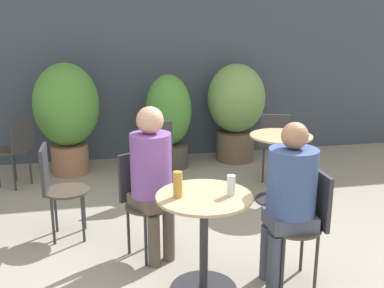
{
  "coord_description": "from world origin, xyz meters",
  "views": [
    {
      "loc": [
        -0.73,
        -2.65,
        1.84
      ],
      "look_at": [
        -0.08,
        0.49,
        0.97
      ],
      "focal_mm": 42.0,
      "sensor_mm": 36.0,
      "label": 1
    }
  ],
  "objects_px": {
    "cafe_table_near": "(204,227)",
    "bistro_chair_0": "(307,216)",
    "bistro_chair_2": "(17,144)",
    "bistro_chair_3": "(157,150)",
    "bistro_chair_1": "(143,194)",
    "beer_glass_0": "(231,185)",
    "potted_plant_0": "(67,111)",
    "bistro_chair_4": "(275,141)",
    "bistro_chair_5": "(56,183)",
    "seated_person_1": "(152,171)",
    "seated_person_0": "(289,191)",
    "beer_glass_1": "(178,184)",
    "potted_plant_1": "(169,119)",
    "cafe_table_far": "(280,157)",
    "potted_plant_2": "(236,106)"
  },
  "relations": [
    {
      "from": "cafe_table_near",
      "to": "seated_person_1",
      "type": "xyz_separation_m",
      "value": [
        -0.29,
        0.53,
        0.25
      ]
    },
    {
      "from": "seated_person_1",
      "to": "potted_plant_1",
      "type": "bearing_deg",
      "value": 49.83
    },
    {
      "from": "cafe_table_far",
      "to": "bistro_chair_1",
      "type": "bearing_deg",
      "value": -151.85
    },
    {
      "from": "bistro_chair_0",
      "to": "seated_person_1",
      "type": "bearing_deg",
      "value": -116.63
    },
    {
      "from": "beer_glass_1",
      "to": "cafe_table_near",
      "type": "bearing_deg",
      "value": -1.66
    },
    {
      "from": "cafe_table_near",
      "to": "beer_glass_1",
      "type": "relative_size",
      "value": 4.08
    },
    {
      "from": "potted_plant_0",
      "to": "bistro_chair_4",
      "type": "bearing_deg",
      "value": -19.61
    },
    {
      "from": "bistro_chair_4",
      "to": "bistro_chair_5",
      "type": "relative_size",
      "value": 1.0
    },
    {
      "from": "cafe_table_near",
      "to": "seated_person_0",
      "type": "distance_m",
      "value": 0.64
    },
    {
      "from": "bistro_chair_4",
      "to": "seated_person_1",
      "type": "height_order",
      "value": "seated_person_1"
    },
    {
      "from": "seated_person_0",
      "to": "potted_plant_0",
      "type": "relative_size",
      "value": 0.87
    },
    {
      "from": "bistro_chair_0",
      "to": "bistro_chair_5",
      "type": "height_order",
      "value": "same"
    },
    {
      "from": "cafe_table_near",
      "to": "bistro_chair_0",
      "type": "distance_m",
      "value": 0.74
    },
    {
      "from": "bistro_chair_2",
      "to": "potted_plant_1",
      "type": "bearing_deg",
      "value": 139.24
    },
    {
      "from": "potted_plant_2",
      "to": "bistro_chair_5",
      "type": "bearing_deg",
      "value": -138.77
    },
    {
      "from": "bistro_chair_0",
      "to": "bistro_chair_2",
      "type": "distance_m",
      "value": 3.41
    },
    {
      "from": "cafe_table_near",
      "to": "bistro_chair_1",
      "type": "distance_m",
      "value": 0.74
    },
    {
      "from": "cafe_table_near",
      "to": "potted_plant_0",
      "type": "height_order",
      "value": "potted_plant_0"
    },
    {
      "from": "potted_plant_0",
      "to": "bistro_chair_1",
      "type": "bearing_deg",
      "value": -72.41
    },
    {
      "from": "potted_plant_1",
      "to": "potted_plant_2",
      "type": "bearing_deg",
      "value": 6.95
    },
    {
      "from": "cafe_table_near",
      "to": "beer_glass_1",
      "type": "xyz_separation_m",
      "value": [
        -0.18,
        0.01,
        0.32
      ]
    },
    {
      "from": "bistro_chair_2",
      "to": "bistro_chair_3",
      "type": "distance_m",
      "value": 1.61
    },
    {
      "from": "bistro_chair_2",
      "to": "beer_glass_0",
      "type": "height_order",
      "value": "beer_glass_0"
    },
    {
      "from": "bistro_chair_5",
      "to": "beer_glass_0",
      "type": "relative_size",
      "value": 5.96
    },
    {
      "from": "cafe_table_far",
      "to": "bistro_chair_5",
      "type": "height_order",
      "value": "bistro_chair_5"
    },
    {
      "from": "cafe_table_far",
      "to": "seated_person_1",
      "type": "xyz_separation_m",
      "value": [
        -1.45,
        -0.93,
        0.26
      ]
    },
    {
      "from": "bistro_chair_1",
      "to": "potted_plant_1",
      "type": "bearing_deg",
      "value": 47.6
    },
    {
      "from": "bistro_chair_1",
      "to": "beer_glass_1",
      "type": "relative_size",
      "value": 4.74
    },
    {
      "from": "cafe_table_near",
      "to": "beer_glass_0",
      "type": "xyz_separation_m",
      "value": [
        0.17,
        -0.04,
        0.31
      ]
    },
    {
      "from": "seated_person_0",
      "to": "beer_glass_1",
      "type": "distance_m",
      "value": 0.79
    },
    {
      "from": "bistro_chair_1",
      "to": "bistro_chair_2",
      "type": "relative_size",
      "value": 1.0
    },
    {
      "from": "bistro_chair_0",
      "to": "beer_glass_1",
      "type": "bearing_deg",
      "value": -89.97
    },
    {
      "from": "bistro_chair_5",
      "to": "beer_glass_1",
      "type": "xyz_separation_m",
      "value": [
        0.88,
        -1.05,
        0.3
      ]
    },
    {
      "from": "seated_person_0",
      "to": "potted_plant_0",
      "type": "bearing_deg",
      "value": -148.33
    },
    {
      "from": "bistro_chair_3",
      "to": "bistro_chair_2",
      "type": "bearing_deg",
      "value": -17.69
    },
    {
      "from": "seated_person_1",
      "to": "beer_glass_1",
      "type": "height_order",
      "value": "seated_person_1"
    },
    {
      "from": "seated_person_1",
      "to": "beer_glass_1",
      "type": "xyz_separation_m",
      "value": [
        0.11,
        -0.53,
        0.07
      ]
    },
    {
      "from": "bistro_chair_4",
      "to": "beer_glass_0",
      "type": "height_order",
      "value": "beer_glass_0"
    },
    {
      "from": "bistro_chair_1",
      "to": "bistro_chair_3",
      "type": "xyz_separation_m",
      "value": [
        0.28,
        1.26,
        0.0
      ]
    },
    {
      "from": "beer_glass_0",
      "to": "bistro_chair_0",
      "type": "bearing_deg",
      "value": 1.3
    },
    {
      "from": "bistro_chair_5",
      "to": "cafe_table_far",
      "type": "bearing_deg",
      "value": -79.05
    },
    {
      "from": "bistro_chair_2",
      "to": "beer_glass_0",
      "type": "bearing_deg",
      "value": 71.96
    },
    {
      "from": "beer_glass_0",
      "to": "potted_plant_0",
      "type": "bearing_deg",
      "value": 112.93
    },
    {
      "from": "cafe_table_near",
      "to": "beer_glass_1",
      "type": "height_order",
      "value": "beer_glass_1"
    },
    {
      "from": "bistro_chair_1",
      "to": "bistro_chair_5",
      "type": "bearing_deg",
      "value": 122.38
    },
    {
      "from": "bistro_chair_4",
      "to": "bistro_chair_3",
      "type": "bearing_deg",
      "value": 24.93
    },
    {
      "from": "cafe_table_far",
      "to": "seated_person_0",
      "type": "xyz_separation_m",
      "value": [
        -0.56,
        -1.48,
        0.23
      ]
    },
    {
      "from": "seated_person_0",
      "to": "beer_glass_0",
      "type": "bearing_deg",
      "value": -85.9
    },
    {
      "from": "bistro_chair_0",
      "to": "potted_plant_1",
      "type": "relative_size",
      "value": 0.69
    },
    {
      "from": "cafe_table_near",
      "to": "bistro_chair_2",
      "type": "xyz_separation_m",
      "value": [
        -1.59,
        2.46,
        0.02
      ]
    }
  ]
}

